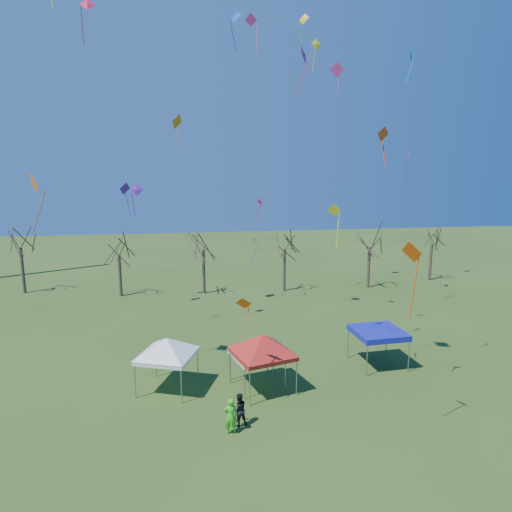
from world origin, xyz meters
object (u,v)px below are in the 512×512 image
at_px(tree_1, 118,240).
at_px(tree_4, 370,232).
at_px(tent_white_west, 166,341).
at_px(person_dark, 239,409).
at_px(tree_0, 19,231).
at_px(person_green, 231,416).
at_px(tent_red, 263,338).
at_px(tree_5, 433,231).
at_px(tent_blue, 378,333).
at_px(tree_3, 285,234).
at_px(tent_white_mid, 257,342).
at_px(tree_2, 203,233).

distance_m(tree_1, tree_4, 26.13).
distance_m(tent_white_west, person_dark, 6.14).
height_order(tree_0, person_green, tree_0).
height_order(tent_red, person_dark, tent_red).
xyz_separation_m(tree_5, person_dark, (-25.42, -26.82, -4.87)).
bearing_deg(tent_red, tent_blue, 15.08).
relative_size(tree_3, tent_white_mid, 2.13).
distance_m(tree_0, tent_blue, 36.87).
relative_size(tree_3, person_green, 4.31).
height_order(tent_white_mid, tent_red, tent_red).
bearing_deg(tent_white_west, tree_4, 44.43).
xyz_separation_m(tree_0, person_dark, (19.15, -28.14, -5.63)).
distance_m(tent_white_west, tent_red, 5.55).
bearing_deg(tree_3, tree_4, -0.26).
bearing_deg(tent_white_mid, tent_white_west, 176.20).
distance_m(tent_white_west, tent_blue, 13.60).
bearing_deg(tree_0, tree_1, -15.18).
xyz_separation_m(tree_1, tent_white_west, (5.40, -20.96, -2.83)).
bearing_deg(tent_blue, tent_white_mid, -168.61).
distance_m(tree_4, tent_white_west, 29.18).
relative_size(tree_1, tent_white_mid, 2.03).
bearing_deg(tent_red, tree_1, 116.53).
relative_size(tree_3, tree_4, 1.00).
distance_m(tree_0, tree_2, 18.72).
xyz_separation_m(tree_2, tent_white_mid, (2.23, -21.04, -3.57)).
bearing_deg(tree_2, tree_0, 170.76).
xyz_separation_m(tree_0, tent_white_west, (15.48, -23.69, -3.52)).
relative_size(tree_0, tent_red, 1.98).
xyz_separation_m(tree_0, tent_red, (20.96, -24.53, -3.34)).
distance_m(tree_3, tent_white_mid, 21.86).
xyz_separation_m(tree_3, tent_blue, (2.11, -19.03, -3.85)).
distance_m(tree_2, tent_white_west, 21.17).
bearing_deg(tree_4, tent_red, -125.77).
relative_size(tent_blue, person_dark, 1.91).
bearing_deg(tent_red, tree_5, 44.52).
relative_size(tree_4, tree_5, 1.06).
distance_m(person_dark, person_green, 0.80).
bearing_deg(tree_4, tree_3, 179.74).
bearing_deg(tree_1, tent_blue, -46.08).
xyz_separation_m(tree_0, tree_4, (36.20, -3.38, -0.43)).
relative_size(tree_5, person_dark, 4.35).
xyz_separation_m(tree_4, tent_blue, (-7.21, -18.99, -3.83)).
height_order(tree_2, tree_3, tree_2).
bearing_deg(tent_red, tent_white_mid, 117.61).
relative_size(tent_white_west, tent_red, 0.92).
bearing_deg(tent_white_west, tent_red, -8.71).
bearing_deg(person_dark, tree_1, -82.23).
xyz_separation_m(tree_1, person_dark, (9.07, -25.40, -4.93)).
relative_size(tree_2, tree_5, 1.10).
distance_m(tree_1, tree_5, 34.52).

